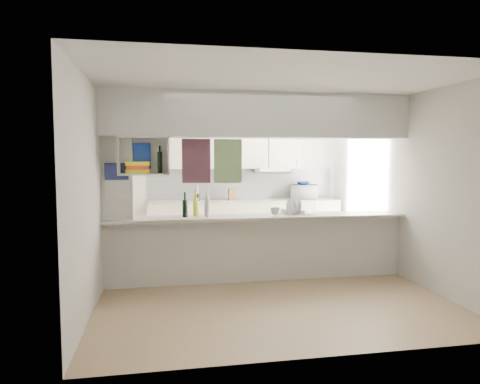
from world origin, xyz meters
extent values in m
plane|color=tan|center=(0.00, 0.00, 0.00)|extent=(4.80, 4.80, 0.00)
plane|color=white|center=(0.00, 0.00, 2.60)|extent=(4.80, 4.80, 0.00)
plane|color=silver|center=(0.00, 2.40, 1.30)|extent=(4.20, 0.00, 4.20)
plane|color=silver|center=(-2.10, 0.00, 1.30)|extent=(0.00, 4.80, 4.80)
plane|color=silver|center=(2.10, 0.00, 1.30)|extent=(0.00, 4.80, 4.80)
cube|color=silver|center=(0.00, 0.00, 0.44)|extent=(4.20, 0.15, 0.88)
cube|color=#B3AC9D|center=(0.00, 0.00, 0.90)|extent=(4.20, 0.50, 0.04)
cube|color=white|center=(0.00, 0.00, 2.30)|extent=(4.20, 0.50, 0.60)
cube|color=silver|center=(-1.90, 0.00, 1.30)|extent=(0.40, 0.18, 2.60)
cube|color=#191E4C|center=(-1.90, -0.10, 1.55)|extent=(0.30, 0.01, 0.22)
cube|color=white|center=(-1.90, -0.10, 1.32)|extent=(0.30, 0.01, 0.24)
cube|color=black|center=(-0.85, 0.22, 1.68)|extent=(0.40, 0.02, 0.62)
cube|color=#196E72|center=(-0.40, 0.22, 1.68)|extent=(0.40, 0.02, 0.62)
cube|color=white|center=(-1.55, -0.10, 1.51)|extent=(0.65, 0.35, 0.02)
cube|color=white|center=(-1.55, -0.10, 1.99)|extent=(0.65, 0.35, 0.02)
cube|color=white|center=(-1.55, 0.06, 1.75)|extent=(0.65, 0.02, 0.50)
cube|color=white|center=(-1.86, -0.10, 1.75)|extent=(0.02, 0.35, 0.50)
cube|color=white|center=(-1.24, -0.10, 1.75)|extent=(0.02, 0.35, 0.50)
cube|color=yellow|center=(-1.63, -0.10, 1.55)|extent=(0.30, 0.24, 0.05)
cube|color=red|center=(-1.63, -0.10, 1.60)|extent=(0.28, 0.22, 0.05)
cube|color=yellow|center=(-1.63, -0.10, 1.65)|extent=(0.30, 0.24, 0.05)
cube|color=navy|center=(-1.60, 0.02, 1.75)|extent=(0.26, 0.02, 0.34)
cylinder|color=black|center=(-1.35, -0.10, 1.67)|extent=(0.06, 0.06, 0.28)
cube|color=beige|center=(0.20, 2.10, 0.45)|extent=(3.60, 0.60, 0.90)
cube|color=#B3AC9D|center=(0.20, 2.10, 0.91)|extent=(3.60, 0.63, 0.03)
cube|color=silver|center=(0.20, 2.38, 1.22)|extent=(3.60, 0.03, 0.60)
cube|color=beige|center=(0.00, 2.23, 1.88)|extent=(2.62, 0.34, 0.72)
cube|color=white|center=(0.75, 2.16, 1.48)|extent=(0.60, 0.46, 0.12)
cube|color=silver|center=(0.75, 1.93, 1.45)|extent=(0.60, 0.02, 0.05)
imported|color=white|center=(1.38, 2.12, 1.06)|extent=(0.59, 0.47, 0.28)
imported|color=navy|center=(1.35, 2.13, 1.23)|extent=(0.26, 0.26, 0.06)
cube|color=silver|center=(0.56, 0.03, 0.93)|extent=(0.47, 0.39, 0.01)
cylinder|color=white|center=(0.45, 0.01, 1.04)|extent=(0.05, 0.21, 0.21)
cylinder|color=white|center=(0.52, 0.02, 1.04)|extent=(0.05, 0.21, 0.21)
cylinder|color=white|center=(0.58, 0.03, 1.04)|extent=(0.05, 0.21, 0.21)
imported|color=white|center=(0.22, -0.07, 0.99)|extent=(0.16, 0.16, 0.10)
cylinder|color=black|center=(-1.02, 0.02, 1.04)|extent=(0.08, 0.08, 0.24)
cylinder|color=black|center=(-1.02, 0.02, 1.21)|extent=(0.03, 0.03, 0.11)
cylinder|color=#99A11A|center=(-0.87, 0.10, 1.05)|extent=(0.08, 0.08, 0.25)
cylinder|color=#99A11A|center=(-0.87, 0.10, 1.23)|extent=(0.03, 0.03, 0.11)
cylinder|color=silver|center=(-0.72, 0.02, 1.05)|extent=(0.08, 0.08, 0.27)
cylinder|color=silver|center=(-0.72, 0.02, 1.24)|extent=(0.03, 0.03, 0.11)
cylinder|color=silver|center=(0.42, 0.12, 0.95)|extent=(0.13, 0.13, 0.06)
cube|color=silver|center=(0.60, 0.02, 0.95)|extent=(0.13, 0.09, 0.06)
cube|color=black|center=(0.77, 0.05, 0.93)|extent=(0.14, 0.07, 0.01)
cylinder|color=black|center=(-0.69, 2.15, 0.99)|extent=(0.10, 0.10, 0.13)
cube|color=brown|center=(-0.04, 2.18, 1.03)|extent=(0.12, 0.11, 0.22)
camera|label=1|loc=(-1.30, -5.80, 1.73)|focal=32.00mm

